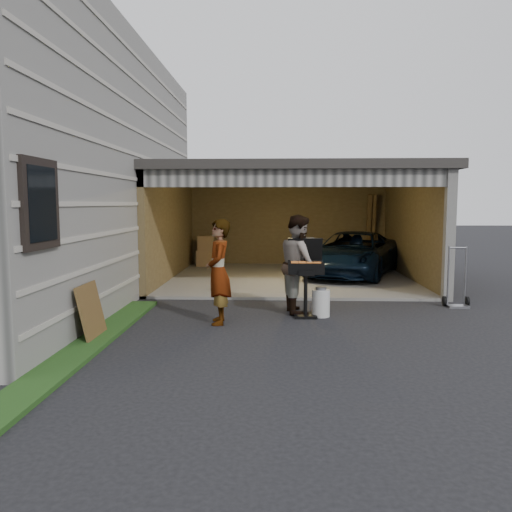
# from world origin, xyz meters

# --- Properties ---
(ground) EXTENTS (80.00, 80.00, 0.00)m
(ground) POSITION_xyz_m (0.00, 0.00, 0.00)
(ground) COLOR black
(ground) RESTS_ON ground
(groundcover_strip) EXTENTS (0.50, 8.00, 0.06)m
(groundcover_strip) POSITION_xyz_m (-2.25, -1.00, 0.03)
(groundcover_strip) COLOR #193814
(groundcover_strip) RESTS_ON ground
(garage) EXTENTS (6.80, 6.30, 2.90)m
(garage) POSITION_xyz_m (0.76, 6.79, 1.87)
(garage) COLOR #605E59
(garage) RESTS_ON ground
(minivan) EXTENTS (3.44, 4.66, 1.18)m
(minivan) POSITION_xyz_m (2.48, 6.90, 0.59)
(minivan) COLOR black
(minivan) RESTS_ON ground
(woman) EXTENTS (0.50, 0.69, 1.75)m
(woman) POSITION_xyz_m (-0.58, 1.45, 0.87)
(woman) COLOR silver
(woman) RESTS_ON ground
(man) EXTENTS (0.80, 0.97, 1.80)m
(man) POSITION_xyz_m (0.80, 2.40, 0.90)
(man) COLOR #4D231E
(man) RESTS_ON ground
(bbq_grill) EXTENTS (0.62, 0.55, 1.39)m
(bbq_grill) POSITION_xyz_m (0.90, 2.04, 0.82)
(bbq_grill) COLOR black
(bbq_grill) RESTS_ON ground
(propane_tank) EXTENTS (0.43, 0.43, 0.48)m
(propane_tank) POSITION_xyz_m (1.18, 2.05, 0.24)
(propane_tank) COLOR silver
(propane_tank) RESTS_ON ground
(plywood_panel) EXTENTS (0.21, 0.76, 0.83)m
(plywood_panel) POSITION_xyz_m (-2.34, 0.38, 0.42)
(plywood_panel) COLOR #4F381B
(plywood_panel) RESTS_ON ground
(hand_truck) EXTENTS (0.49, 0.36, 1.18)m
(hand_truck) POSITION_xyz_m (3.90, 3.00, 0.23)
(hand_truck) COLOR gray
(hand_truck) RESTS_ON ground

